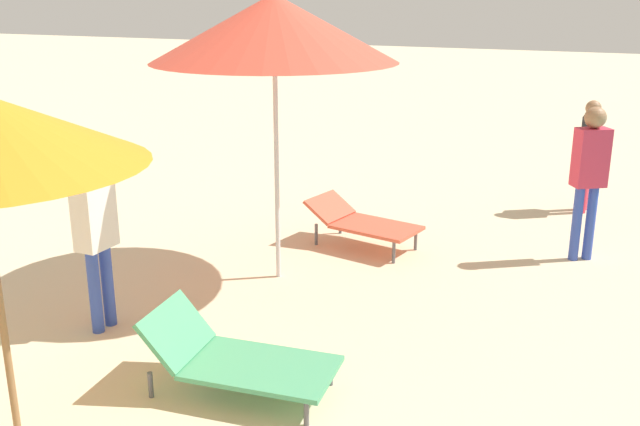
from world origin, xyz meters
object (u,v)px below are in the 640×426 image
at_px(person_walking_mid, 590,168).
at_px(person_walking_far, 96,229).
at_px(lounger_second_shoreside, 236,357).
at_px(person_walking_near, 589,145).
at_px(umbrella_farthest, 274,28).
at_px(lounger_farthest_shoreside, 362,222).

height_order(person_walking_mid, person_walking_far, person_walking_mid).
xyz_separation_m(lounger_second_shoreside, person_walking_near, (2.06, 6.19, 0.67)).
bearing_deg(person_walking_mid, umbrella_farthest, -90.13).
relative_size(umbrella_farthest, person_walking_mid, 1.70).
distance_m(person_walking_near, person_walking_mid, 2.06).
distance_m(lounger_second_shoreside, person_walking_far, 1.87).
bearing_deg(person_walking_near, umbrella_farthest, -123.80).
bearing_deg(umbrella_farthest, lounger_farthest_shoreside, 69.01).
bearing_deg(lounger_second_shoreside, lounger_farthest_shoreside, 88.42).
height_order(lounger_second_shoreside, lounger_farthest_shoreside, lounger_second_shoreside).
relative_size(person_walking_near, person_walking_mid, 0.88).
bearing_deg(umbrella_farthest, person_walking_mid, 32.70).
distance_m(person_walking_mid, person_walking_far, 5.37).
relative_size(lounger_second_shoreside, person_walking_far, 0.95).
xyz_separation_m(lounger_second_shoreside, person_walking_far, (-1.68, 0.45, 0.69)).
xyz_separation_m(lounger_farthest_shoreside, person_walking_far, (-1.40, -3.07, 0.65)).
bearing_deg(person_walking_near, lounger_second_shoreside, -106.56).
distance_m(lounger_farthest_shoreside, person_walking_far, 3.43).
bearing_deg(lounger_second_shoreside, umbrella_farthest, 102.94).
distance_m(umbrella_farthest, person_walking_mid, 3.87).
xyz_separation_m(umbrella_farthest, lounger_farthest_shoreside, (0.49, 1.28, -2.33)).
distance_m(person_walking_near, person_walking_far, 6.86).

